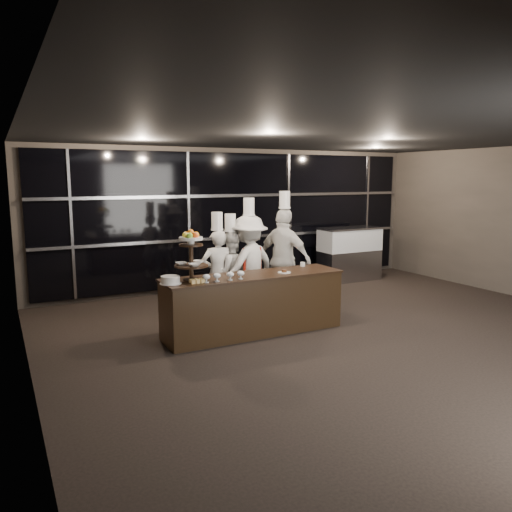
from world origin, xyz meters
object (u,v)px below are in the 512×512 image
layer_cake (170,280)px  chef_b (231,272)px  chef_a (218,272)px  chef_c (249,265)px  display_case (349,251)px  buffet_counter (254,304)px  chef_d (284,259)px  display_stand (191,252)px

layer_cake → chef_b: (1.49, 1.22, -0.22)m
chef_a → chef_c: size_ratio=0.89×
chef_b → chef_c: size_ratio=0.87×
chef_a → display_case: bearing=19.6°
display_case → chef_b: (-3.67, -1.35, 0.07)m
buffet_counter → chef_c: size_ratio=1.39×
layer_cake → chef_c: bearing=31.0°
layer_cake → chef_b: size_ratio=0.17×
chef_d → chef_b: bearing=167.1°
buffet_counter → display_case: 4.59m
buffet_counter → display_stand: size_ratio=3.81×
buffet_counter → display_stand: display_stand is taller
buffet_counter → layer_cake: layer_cake is taller
display_stand → chef_d: size_ratio=0.35×
chef_d → buffet_counter: bearing=-139.5°
buffet_counter → display_stand: (-1.00, -0.00, 0.87)m
layer_cake → chef_c: size_ratio=0.15×
chef_d → display_case: bearing=30.1°
chef_a → chef_c: bearing=-10.9°
chef_a → chef_d: chef_d is taller
chef_b → display_case: bearing=20.2°
display_stand → chef_a: 1.53m
chef_a → chef_d: 1.25m
layer_cake → display_case: 5.77m
buffet_counter → chef_a: size_ratio=1.57×
layer_cake → chef_a: chef_a is taller
buffet_counter → display_stand: bearing=-180.0°
buffet_counter → display_stand: 1.33m
display_case → chef_d: 3.15m
buffet_counter → chef_c: chef_c is taller
display_stand → chef_b: (1.16, 1.17, -0.59)m
display_stand → chef_d: chef_d is taller
buffet_counter → chef_d: bearing=40.5°
display_stand → chef_c: chef_c is taller
display_case → chef_c: (-3.39, -1.51, 0.19)m
layer_cake → chef_c: (1.77, 1.06, -0.09)m
buffet_counter → layer_cake: bearing=-177.8°
display_case → chef_d: size_ratio=0.68×
layer_cake → chef_a: size_ratio=0.17×
chef_c → chef_d: bearing=-5.3°
layer_cake → display_case: bearing=26.5°
chef_b → chef_c: bearing=-28.9°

